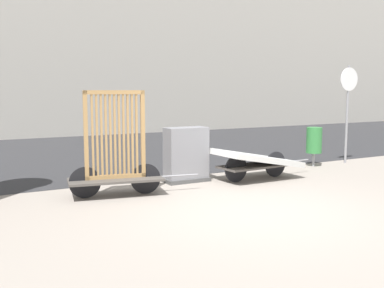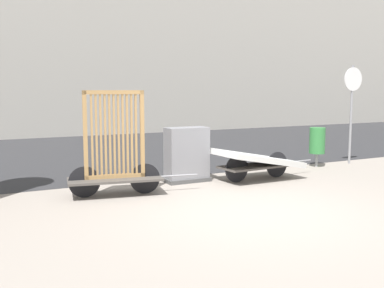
{
  "view_description": "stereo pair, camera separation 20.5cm",
  "coord_description": "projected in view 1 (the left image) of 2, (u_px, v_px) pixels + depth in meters",
  "views": [
    {
      "loc": [
        -4.05,
        -5.45,
        1.86
      ],
      "look_at": [
        0.0,
        2.01,
        0.83
      ],
      "focal_mm": 42.0,
      "sensor_mm": 36.0,
      "label": 1
    },
    {
      "loc": [
        -3.87,
        -5.54,
        1.86
      ],
      "look_at": [
        0.0,
        2.01,
        0.83
      ],
      "focal_mm": 42.0,
      "sensor_mm": 36.0,
      "label": 2
    }
  ],
  "objects": [
    {
      "name": "sign_post",
      "position": [
        348.0,
        99.0,
        11.31
      ],
      "size": [
        0.58,
        0.06,
        2.47
      ],
      "color": "gray",
      "rests_on": "ground_plane"
    },
    {
      "name": "bike_cart_with_mattress",
      "position": [
        257.0,
        160.0,
        9.33
      ],
      "size": [
        2.46,
        1.12,
        0.68
      ],
      "rotation": [
        0.0,
        0.0,
        0.07
      ],
      "color": "#4C4742",
      "rests_on": "ground_plane"
    },
    {
      "name": "ground_plane",
      "position": [
        254.0,
        212.0,
        6.9
      ],
      "size": [
        60.0,
        60.0,
        0.0
      ],
      "primitive_type": "plane",
      "color": "gray"
    },
    {
      "name": "utility_cabinet",
      "position": [
        186.0,
        157.0,
        9.11
      ],
      "size": [
        0.92,
        0.46,
        1.11
      ],
      "color": "#4C4C4C",
      "rests_on": "ground_plane"
    },
    {
      "name": "building_facade",
      "position": [
        51.0,
        18.0,
        18.97
      ],
      "size": [
        48.0,
        4.0,
        9.75
      ],
      "color": "#B2ADA3",
      "rests_on": "ground_plane"
    },
    {
      "name": "road_strip",
      "position": [
        102.0,
        151.0,
        13.67
      ],
      "size": [
        56.0,
        9.5,
        0.01
      ],
      "color": "#2D2D30",
      "rests_on": "ground_plane"
    },
    {
      "name": "trash_bin",
      "position": [
        314.0,
        140.0,
        10.92
      ],
      "size": [
        0.37,
        0.37,
        0.95
      ],
      "color": "gray",
      "rests_on": "ground_plane"
    },
    {
      "name": "bike_cart_with_bedframe",
      "position": [
        116.0,
        159.0,
        7.85
      ],
      "size": [
        2.36,
        0.93,
        1.85
      ],
      "rotation": [
        0.0,
        0.0,
        -0.18
      ],
      "color": "#4C4742",
      "rests_on": "ground_plane"
    }
  ]
}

